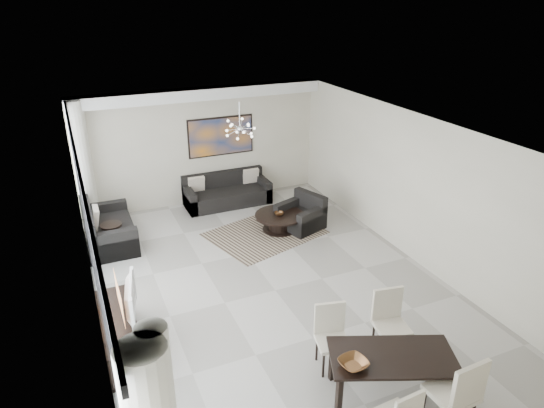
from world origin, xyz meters
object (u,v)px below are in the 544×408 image
sofa_main (227,194)px  dining_table (392,361)px  television (126,299)px  tv_console (120,333)px  coffee_table (279,221)px

sofa_main → dining_table: bearing=-90.8°
sofa_main → television: 5.49m
tv_console → coffee_table: bearing=34.8°
dining_table → coffee_table: bearing=82.1°
coffee_table → sofa_main: (-0.60, 1.89, 0.04)m
coffee_table → sofa_main: bearing=107.7°
television → dining_table: television is taller
coffee_table → dining_table: bearing=-97.9°
television → tv_console: bearing=107.8°
sofa_main → dining_table: size_ratio=1.18×
sofa_main → tv_console: 5.58m
tv_console → television: television is taller
tv_console → dining_table: 3.95m
sofa_main → tv_console: sofa_main is taller
coffee_table → dining_table: dining_table is taller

